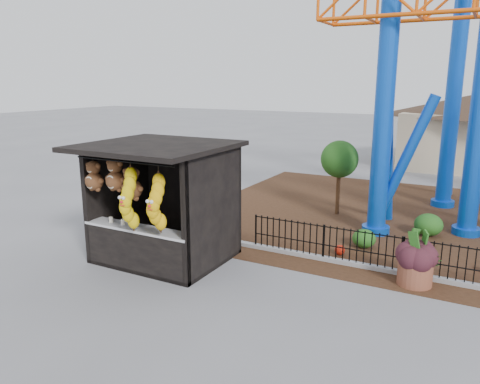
% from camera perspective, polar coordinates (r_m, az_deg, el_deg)
% --- Properties ---
extents(ground, '(120.00, 120.00, 0.00)m').
position_cam_1_polar(ground, '(10.49, 0.42, -12.95)').
color(ground, slate).
rests_on(ground, ground).
extents(mulch_bed, '(18.00, 12.00, 0.02)m').
position_cam_1_polar(mulch_bed, '(16.96, 25.94, -3.90)').
color(mulch_bed, '#331E11').
rests_on(mulch_bed, ground).
extents(curb, '(18.00, 0.18, 0.12)m').
position_cam_1_polar(curb, '(12.21, 24.68, -10.01)').
color(curb, gray).
rests_on(curb, ground).
extents(prize_booth, '(3.50, 3.40, 3.12)m').
position_cam_1_polar(prize_booth, '(12.21, -10.12, -1.61)').
color(prize_booth, black).
rests_on(prize_booth, ground).
extents(terracotta_planter, '(1.00, 1.00, 0.61)m').
position_cam_1_polar(terracotta_planter, '(11.77, 20.55, -9.19)').
color(terracotta_planter, brown).
rests_on(terracotta_planter, ground).
extents(planter_foliage, '(0.70, 0.70, 0.64)m').
position_cam_1_polar(planter_foliage, '(11.56, 20.81, -6.31)').
color(planter_foliage, '#32141B').
rests_on(planter_foliage, terracotta_planter).
extents(potted_plant, '(0.87, 0.80, 0.84)m').
position_cam_1_polar(potted_plant, '(11.84, 21.46, -8.55)').
color(potted_plant, '#255418').
rests_on(potted_plant, ground).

